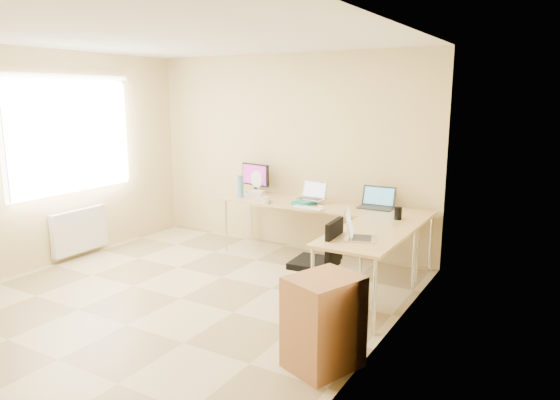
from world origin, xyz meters
The scene contains 25 objects.
floor centered at (0.00, 0.00, 0.00)m, with size 4.50×4.50×0.00m, color #CBB790.
ceiling centered at (0.00, 0.00, 2.60)m, with size 4.50×4.50×0.00m, color white.
wall_back centered at (0.00, 2.25, 1.30)m, with size 4.50×4.50×0.00m, color #DEBF82.
wall_left centered at (-2.10, 0.00, 1.30)m, with size 4.50×4.50×0.00m, color #DEBF82.
wall_right centered at (2.10, 0.00, 1.30)m, with size 4.50×4.50×0.00m, color #DEBF82.
desk_main centered at (0.72, 1.85, 0.36)m, with size 2.65×0.70×0.73m, color tan.
desk_return centered at (1.70, 0.85, 0.36)m, with size 0.70×1.30×0.73m, color tan.
monitor centered at (-0.40, 2.05, 0.94)m, with size 0.48×0.15×0.41m, color black.
book_stack centered at (0.53, 1.72, 0.75)m, with size 0.20×0.27×0.04m, color #137369.
laptop_center centered at (0.57, 1.84, 0.89)m, with size 0.34×0.26×0.22m, color #B8B8C2.
laptop_black centered at (1.37, 1.96, 0.86)m, with size 0.41×0.30×0.26m, color black.
keyboard centered at (0.69, 1.55, 0.74)m, with size 0.39×0.11×0.02m, color white.
mouse centered at (0.80, 1.66, 0.75)m, with size 0.09×0.06×0.03m, color white.
mug centered at (0.08, 1.55, 0.77)m, with size 0.09×0.09×0.09m, color silver.
cd_stack centered at (0.13, 1.55, 0.74)m, with size 0.11×0.11×0.03m, color white.
water_bottle centered at (-0.40, 1.69, 0.88)m, with size 0.08×0.08×0.30m, color teal.
papers centered at (-0.40, 1.87, 0.73)m, with size 0.20×0.28×0.01m, color silver.
white_box centered at (-0.26, 1.86, 0.77)m, with size 0.21×0.15×0.08m, color silver.
desk_fan centered at (-0.35, 2.05, 0.87)m, with size 0.23×0.23×0.29m, color white.
black_cup centered at (1.77, 1.55, 0.80)m, with size 0.08×0.08×0.14m, color black.
laptop_return centered at (1.71, 0.62, 0.84)m, with size 0.27×0.34×0.23m, color silver.
office_chair centered at (1.26, 0.56, 0.50)m, with size 0.54×0.54×0.90m, color black.
cabinet centered at (1.85, -0.45, 0.36)m, with size 0.43×0.53×0.73m, color #A2643B.
radiator centered at (-2.03, 0.40, 0.35)m, with size 0.09×0.80×0.55m, color white.
window centered at (-2.05, 0.40, 1.55)m, with size 0.10×1.80×1.40m, color white.
Camera 1 is at (3.39, -3.71, 2.06)m, focal length 32.53 mm.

